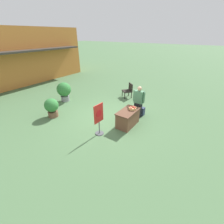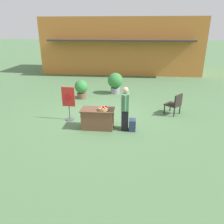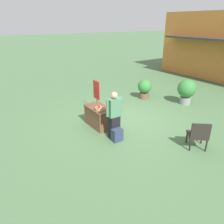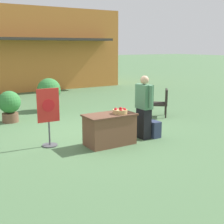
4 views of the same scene
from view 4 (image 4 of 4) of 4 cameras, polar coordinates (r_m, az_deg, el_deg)
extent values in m
plane|color=#4C7047|center=(8.41, -4.15, -3.92)|extent=(120.00, 120.00, 0.00)
cube|color=#C67533|center=(17.98, -19.70, 10.75)|extent=(12.34, 4.07, 4.23)
cube|color=#38332D|center=(15.57, -17.81, 12.66)|extent=(10.49, 0.90, 0.12)
cube|color=brown|center=(7.38, -0.43, -3.34)|extent=(1.14, 0.62, 0.70)
cube|color=brown|center=(7.29, -0.43, -0.53)|extent=(1.21, 0.66, 0.04)
cylinder|color=tan|center=(7.33, 1.49, 0.09)|extent=(0.35, 0.35, 0.10)
sphere|color=red|center=(7.39, 2.25, 0.51)|extent=(0.08, 0.08, 0.08)
sphere|color=#A30F14|center=(7.44, 1.51, 0.59)|extent=(0.08, 0.08, 0.08)
sphere|color=#A30F14|center=(7.39, 0.68, 0.50)|extent=(0.08, 0.08, 0.08)
sphere|color=#A30F14|center=(7.26, 0.64, 0.30)|extent=(0.08, 0.08, 0.08)
sphere|color=red|center=(7.20, 1.66, 0.20)|extent=(0.08, 0.08, 0.08)
sphere|color=red|center=(7.27, 2.35, 0.30)|extent=(0.08, 0.08, 0.08)
sphere|color=#A30F14|center=(7.29, 1.60, 0.60)|extent=(0.08, 0.08, 0.08)
cube|color=black|center=(7.91, 5.80, -2.09)|extent=(0.24, 0.34, 0.77)
cube|color=#4C7F5B|center=(7.78, 5.91, 2.82)|extent=(0.26, 0.42, 0.60)
sphere|color=tan|center=(7.72, 5.98, 5.85)|extent=(0.21, 0.21, 0.21)
cylinder|color=#4C7F5B|center=(7.57, 7.10, 2.73)|extent=(0.09, 0.09, 0.56)
cylinder|color=#4C7F5B|center=(7.98, 4.79, 3.25)|extent=(0.09, 0.09, 0.56)
cube|color=#2D3856|center=(8.07, 7.63, -3.13)|extent=(0.24, 0.34, 0.42)
cylinder|color=#4C4C51|center=(7.51, -11.29, -5.98)|extent=(0.36, 0.36, 0.03)
cylinder|color=#4C4C51|center=(7.42, -11.38, -3.85)|extent=(0.04, 0.04, 0.55)
cube|color=red|center=(7.27, -11.60, 1.20)|extent=(0.52, 0.05, 0.78)
cylinder|color=red|center=(7.25, -11.55, 1.17)|extent=(0.29, 0.02, 0.29)
cylinder|color=#28231E|center=(10.25, 7.19, 0.05)|extent=(0.05, 0.05, 0.39)
cylinder|color=#28231E|center=(10.71, 7.21, 0.57)|extent=(0.05, 0.05, 0.39)
cylinder|color=#28231E|center=(10.26, 9.81, -0.02)|extent=(0.05, 0.05, 0.39)
cylinder|color=#28231E|center=(10.72, 9.72, 0.50)|extent=(0.05, 0.05, 0.39)
cube|color=#28231E|center=(10.44, 8.52, 1.48)|extent=(0.77, 0.77, 0.06)
cube|color=#28231E|center=(10.40, 9.92, 2.86)|extent=(0.40, 0.46, 0.46)
cylinder|color=gray|center=(11.58, -11.34, 1.13)|extent=(0.50, 0.50, 0.32)
sphere|color=#337A38|center=(11.48, -11.46, 3.99)|extent=(0.84, 0.84, 0.84)
cylinder|color=brown|center=(10.09, -18.08, -0.95)|extent=(0.49, 0.49, 0.28)
sphere|color=#337A38|center=(10.00, -18.26, 1.75)|extent=(0.68, 0.68, 0.68)
camera|label=1|loc=(3.94, -61.19, 28.28)|focal=24.00mm
camera|label=2|loc=(5.26, 75.05, 16.61)|focal=35.00mm
camera|label=3|loc=(10.44, 46.81, 15.77)|focal=35.00mm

